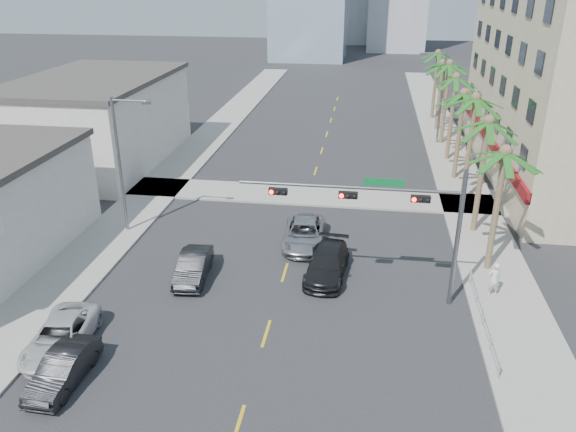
# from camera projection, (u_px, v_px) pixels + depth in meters

# --- Properties ---
(ground) EXTENTS (260.00, 260.00, 0.00)m
(ground) POSITION_uv_depth(u_px,v_px,m) (249.00, 390.00, 23.32)
(ground) COLOR #262628
(ground) RESTS_ON ground
(sidewalk_right) EXTENTS (4.00, 120.00, 0.15)m
(sidewalk_right) POSITION_uv_depth(u_px,v_px,m) (472.00, 215.00, 39.83)
(sidewalk_right) COLOR gray
(sidewalk_right) RESTS_ON ground
(sidewalk_left) EXTENTS (4.00, 120.00, 0.15)m
(sidewalk_left) POSITION_uv_depth(u_px,v_px,m) (150.00, 197.00, 42.99)
(sidewalk_left) COLOR gray
(sidewalk_left) RESTS_ON ground
(sidewalk_cross) EXTENTS (80.00, 4.00, 0.15)m
(sidewalk_cross) POSITION_uv_depth(u_px,v_px,m) (308.00, 195.00, 43.22)
(sidewalk_cross) COLOR gray
(sidewalk_cross) RESTS_ON ground
(building_left_far) EXTENTS (11.00, 18.00, 7.20)m
(building_left_far) POSITION_uv_depth(u_px,v_px,m) (98.00, 122.00, 49.80)
(building_left_far) COLOR beige
(building_left_far) RESTS_ON ground
(traffic_signal_mast) EXTENTS (11.12, 0.54, 7.20)m
(traffic_signal_mast) POSITION_uv_depth(u_px,v_px,m) (394.00, 211.00, 27.73)
(traffic_signal_mast) COLOR slate
(traffic_signal_mast) RESTS_ON ground
(palm_tree_0) EXTENTS (4.80, 4.80, 7.80)m
(palm_tree_0) POSITION_uv_depth(u_px,v_px,m) (505.00, 153.00, 29.82)
(palm_tree_0) COLOR brown
(palm_tree_0) RESTS_ON ground
(palm_tree_1) EXTENTS (4.80, 4.80, 8.16)m
(palm_tree_1) POSITION_uv_depth(u_px,v_px,m) (489.00, 122.00, 34.39)
(palm_tree_1) COLOR brown
(palm_tree_1) RESTS_ON ground
(palm_tree_2) EXTENTS (4.80, 4.80, 8.52)m
(palm_tree_2) POSITION_uv_depth(u_px,v_px,m) (476.00, 99.00, 38.95)
(palm_tree_2) COLOR brown
(palm_tree_2) RESTS_ON ground
(palm_tree_3) EXTENTS (4.80, 4.80, 7.80)m
(palm_tree_3) POSITION_uv_depth(u_px,v_px,m) (464.00, 94.00, 43.95)
(palm_tree_3) COLOR brown
(palm_tree_3) RESTS_ON ground
(palm_tree_4) EXTENTS (4.80, 4.80, 8.16)m
(palm_tree_4) POSITION_uv_depth(u_px,v_px,m) (456.00, 78.00, 48.52)
(palm_tree_4) COLOR brown
(palm_tree_4) RESTS_ON ground
(palm_tree_5) EXTENTS (4.80, 4.80, 8.52)m
(palm_tree_5) POSITION_uv_depth(u_px,v_px,m) (450.00, 65.00, 53.08)
(palm_tree_5) COLOR brown
(palm_tree_5) RESTS_ON ground
(palm_tree_6) EXTENTS (4.80, 4.80, 7.80)m
(palm_tree_6) POSITION_uv_depth(u_px,v_px,m) (443.00, 64.00, 58.08)
(palm_tree_6) COLOR brown
(palm_tree_6) RESTS_ON ground
(palm_tree_7) EXTENTS (4.80, 4.80, 8.16)m
(palm_tree_7) POSITION_uv_depth(u_px,v_px,m) (438.00, 53.00, 62.64)
(palm_tree_7) COLOR brown
(palm_tree_7) RESTS_ON ground
(streetlight_left) EXTENTS (2.55, 0.25, 9.00)m
(streetlight_left) POSITION_uv_depth(u_px,v_px,m) (122.00, 159.00, 35.41)
(streetlight_left) COLOR slate
(streetlight_left) RESTS_ON ground
(streetlight_right) EXTENTS (2.55, 0.25, 9.00)m
(streetlight_right) POSITION_uv_depth(u_px,v_px,m) (440.00, 93.00, 54.26)
(streetlight_right) COLOR slate
(streetlight_right) RESTS_ON ground
(guardrail) EXTENTS (0.08, 8.08, 1.00)m
(guardrail) POSITION_uv_depth(u_px,v_px,m) (483.00, 316.00, 27.13)
(guardrail) COLOR silver
(guardrail) RESTS_ON ground
(car_parked_mid) EXTENTS (1.59, 4.24, 1.39)m
(car_parked_mid) POSITION_uv_depth(u_px,v_px,m) (63.00, 369.00, 23.51)
(car_parked_mid) COLOR black
(car_parked_mid) RESTS_ON ground
(car_parked_far) EXTENTS (2.90, 5.30, 1.41)m
(car_parked_far) POSITION_uv_depth(u_px,v_px,m) (61.00, 336.00, 25.60)
(car_parked_far) COLOR silver
(car_parked_far) RESTS_ON ground
(car_lane_left) EXTENTS (1.93, 4.55, 1.46)m
(car_lane_left) POSITION_uv_depth(u_px,v_px,m) (193.00, 267.00, 31.51)
(car_lane_left) COLOR black
(car_lane_left) RESTS_ON ground
(car_lane_center) EXTENTS (2.80, 5.58, 1.52)m
(car_lane_center) POSITION_uv_depth(u_px,v_px,m) (304.00, 233.00, 35.41)
(car_lane_center) COLOR #A7A7AB
(car_lane_center) RESTS_ON ground
(car_lane_right) EXTENTS (2.52, 5.35, 1.51)m
(car_lane_right) POSITION_uv_depth(u_px,v_px,m) (327.00, 264.00, 31.77)
(car_lane_right) COLOR black
(car_lane_right) RESTS_ON ground
(pedestrian) EXTENTS (0.78, 0.60, 1.89)m
(pedestrian) POSITION_uv_depth(u_px,v_px,m) (494.00, 279.00, 29.52)
(pedestrian) COLOR white
(pedestrian) RESTS_ON sidewalk_right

